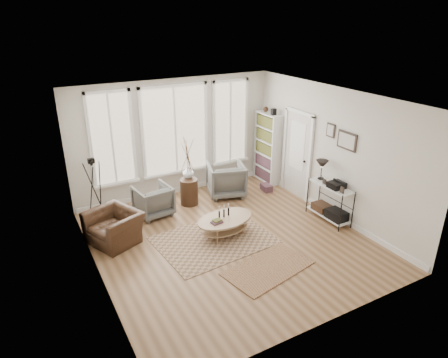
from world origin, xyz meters
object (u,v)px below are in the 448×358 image
bookcase (268,148)px  low_shelf (330,199)px  coffee_table (225,222)px  side_table (188,171)px  armchair_right (226,179)px  armchair_left (153,201)px  accent_chair (114,227)px

bookcase → low_shelf: (-0.06, -2.52, -0.44)m
low_shelf → coffee_table: low_shelf is taller
bookcase → side_table: 2.48m
bookcase → armchair_right: bookcase is taller
coffee_table → armchair_left: size_ratio=1.74×
low_shelf → side_table: size_ratio=0.73×
bookcase → accent_chair: size_ratio=2.06×
low_shelf → bookcase: bearing=88.7°
armchair_right → low_shelf: bearing=138.3°
armchair_right → bookcase: bearing=-152.6°
low_shelf → accent_chair: low_shelf is taller
low_shelf → side_table: (-2.41, 2.23, 0.35)m
armchair_left → armchair_right: armchair_right is taller
low_shelf → coffee_table: bearing=167.6°
armchair_left → armchair_right: (1.99, 0.15, 0.06)m
armchair_left → side_table: 1.08m
side_table → accent_chair: side_table is taller
side_table → accent_chair: size_ratio=1.80×
coffee_table → armchair_right: bearing=60.2°
low_shelf → accent_chair: (-4.44, 1.39, -0.19)m
low_shelf → side_table: bearing=137.2°
armchair_left → low_shelf: bearing=141.3°
coffee_table → armchair_left: bearing=121.9°
coffee_table → armchair_left: 1.88m
side_table → accent_chair: bearing=-157.7°
armchair_left → accent_chair: size_ratio=0.78×
low_shelf → armchair_right: 2.65m
coffee_table → low_shelf: bearing=-12.4°
low_shelf → coffee_table: (-2.37, 0.52, -0.20)m
armchair_right → side_table: (-1.04, -0.04, 0.45)m
bookcase → coffee_table: bookcase is taller
coffee_table → accent_chair: 2.25m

